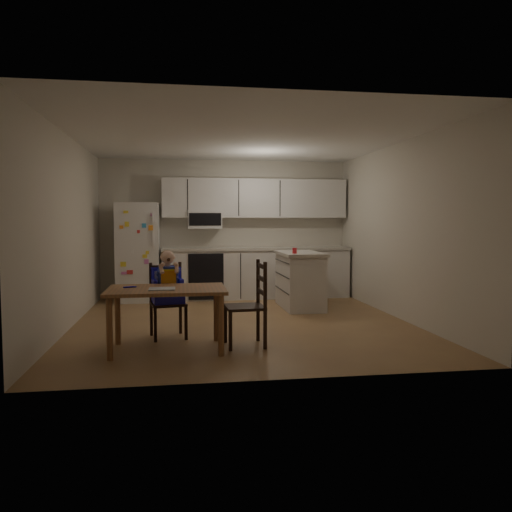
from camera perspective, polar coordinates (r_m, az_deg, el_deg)
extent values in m
cube|color=olive|center=(6.89, -1.59, -7.65)|extent=(4.50, 5.00, 0.01)
cube|color=beige|center=(9.24, -3.53, 3.14)|extent=(4.50, 0.02, 2.50)
cube|color=beige|center=(6.85, -20.66, 2.60)|extent=(0.02, 5.00, 2.50)
cube|color=beige|center=(7.38, 16.03, 2.78)|extent=(0.02, 5.00, 2.50)
cube|color=white|center=(6.84, -1.63, 13.36)|extent=(4.50, 5.00, 0.01)
cube|color=silver|center=(8.90, -13.30, 0.43)|extent=(0.72, 0.70, 1.70)
cube|color=silver|center=(9.05, 0.01, -2.07)|extent=(3.34, 0.60, 0.86)
cube|color=beige|center=(9.01, 0.02, 0.84)|extent=(3.37, 0.62, 0.05)
cube|color=black|center=(8.65, -5.71, -2.37)|extent=(0.60, 0.02, 0.80)
cube|color=silver|center=(9.14, -0.11, 6.59)|extent=(3.34, 0.34, 0.70)
cube|color=silver|center=(9.01, -5.89, 4.19)|extent=(0.60, 0.38, 0.33)
cube|color=silver|center=(8.03, 5.03, -2.91)|extent=(0.58, 1.15, 0.85)
cube|color=beige|center=(7.99, 5.05, 0.28)|extent=(0.63, 1.21, 0.05)
cylinder|color=red|center=(7.63, 4.43, 0.61)|extent=(0.07, 0.07, 0.09)
cube|color=brown|center=(5.43, -10.18, -3.82)|extent=(1.25, 0.81, 0.04)
cylinder|color=brown|center=(5.21, -16.40, -8.00)|extent=(0.06, 0.06, 0.64)
cylinder|color=brown|center=(5.85, -15.53, -6.67)|extent=(0.06, 0.06, 0.64)
cylinder|color=brown|center=(5.18, -4.02, -7.92)|extent=(0.06, 0.06, 0.64)
cylinder|color=brown|center=(5.83, -4.55, -6.58)|extent=(0.06, 0.06, 0.64)
cube|color=#A2A2A7|center=(5.34, -10.69, -3.70)|extent=(0.27, 0.24, 0.01)
cylinder|color=#201CD0|center=(5.54, -14.33, -3.45)|extent=(0.12, 0.06, 0.02)
cube|color=black|center=(6.03, -10.01, -5.41)|extent=(0.46, 0.46, 0.03)
cube|color=black|center=(5.88, -11.44, -7.77)|extent=(0.04, 0.04, 0.39)
cube|color=black|center=(6.22, -11.87, -7.12)|extent=(0.04, 0.04, 0.39)
cube|color=black|center=(5.93, -8.01, -7.62)|extent=(0.04, 0.04, 0.39)
cube|color=black|center=(6.27, -8.63, -6.99)|extent=(0.04, 0.04, 0.39)
cube|color=black|center=(6.17, -10.30, -2.88)|extent=(0.39, 0.10, 0.47)
cube|color=#201CD0|center=(6.02, -10.02, -4.84)|extent=(0.41, 0.38, 0.09)
cube|color=#201CD0|center=(6.13, -10.23, -2.76)|extent=(0.36, 0.12, 0.32)
cube|color=#4953C6|center=(6.00, -10.00, -4.36)|extent=(0.31, 0.28, 0.01)
cube|color=#2C3599|center=(6.00, -10.06, -2.31)|extent=(0.23, 0.17, 0.24)
cube|color=orange|center=(5.94, -9.97, -2.47)|extent=(0.18, 0.04, 0.19)
sphere|color=beige|center=(5.97, -10.08, -0.14)|extent=(0.18, 0.18, 0.16)
ellipsoid|color=olive|center=(5.97, -10.08, 0.02)|extent=(0.18, 0.17, 0.13)
cube|color=black|center=(5.56, -1.30, -5.86)|extent=(0.44, 0.44, 0.03)
cube|color=black|center=(5.76, -3.51, -7.80)|extent=(0.04, 0.04, 0.42)
cube|color=black|center=(5.82, 0.23, -7.66)|extent=(0.04, 0.04, 0.42)
cube|color=black|center=(5.39, -2.95, -8.62)|extent=(0.04, 0.04, 0.42)
cube|color=black|center=(5.46, 1.05, -8.45)|extent=(0.04, 0.04, 0.42)
cube|color=black|center=(5.56, 0.63, -3.10)|extent=(0.06, 0.42, 0.50)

